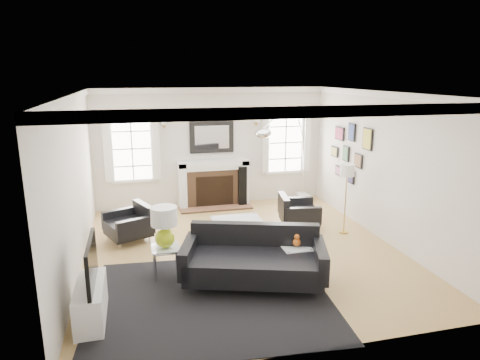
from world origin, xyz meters
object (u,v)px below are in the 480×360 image
object	(u,v)px
fireplace	(214,184)
coffee_table	(239,224)
sofa	(254,260)
arc_floor_lamp	(285,156)
armchair_left	(131,224)
gourd_lamp	(164,224)
armchair_right	(296,213)

from	to	relation	value
fireplace	coffee_table	bearing A→B (deg)	-89.42
sofa	arc_floor_lamp	distance (m)	3.69
fireplace	arc_floor_lamp	size ratio (longest dim) A/B	0.70
armchair_left	arc_floor_lamp	distance (m)	3.70
fireplace	armchair_left	bearing A→B (deg)	-137.46
sofa	armchair_left	xyz separation A→B (m)	(-1.81, 2.22, -0.06)
armchair_left	gourd_lamp	distance (m)	1.83
arc_floor_lamp	coffee_table	bearing A→B (deg)	-132.87
coffee_table	arc_floor_lamp	bearing A→B (deg)	47.13
fireplace	armchair_left	xyz separation A→B (m)	(-1.94, -1.78, -0.23)
armchair_left	arc_floor_lamp	xyz separation A→B (m)	(3.43, 0.95, 1.00)
armchair_left	coffee_table	distance (m)	2.07
sofa	armchair_left	bearing A→B (deg)	129.17
armchair_left	coffee_table	size ratio (longest dim) A/B	1.14
coffee_table	arc_floor_lamp	size ratio (longest dim) A/B	0.38
sofa	armchair_left	size ratio (longest dim) A/B	2.18
coffee_table	gourd_lamp	size ratio (longest dim) A/B	1.42
arc_floor_lamp	sofa	bearing A→B (deg)	-117.07
gourd_lamp	armchair_right	bearing A→B (deg)	29.25
fireplace	sofa	xyz separation A→B (m)	(-0.13, -4.01, -0.17)
armchair_left	sofa	bearing A→B (deg)	-50.83
gourd_lamp	coffee_table	bearing A→B (deg)	35.92
sofa	gourd_lamp	size ratio (longest dim) A/B	3.52
sofa	armchair_right	size ratio (longest dim) A/B	2.43
sofa	armchair_right	distance (m)	2.61
fireplace	armchair_left	size ratio (longest dim) A/B	1.60
fireplace	coffee_table	world-z (taller)	fireplace
sofa	gourd_lamp	bearing A→B (deg)	156.47
armchair_right	gourd_lamp	xyz separation A→B (m)	(-2.80, -1.57, 0.54)
fireplace	armchair_right	world-z (taller)	fireplace
sofa	gourd_lamp	world-z (taller)	gourd_lamp
sofa	armchair_right	xyz separation A→B (m)	(1.52, 2.12, -0.06)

